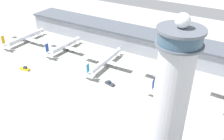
# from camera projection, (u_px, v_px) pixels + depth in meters

# --- Properties ---
(ground_plane) EXTENTS (1000.00, 1000.00, 0.00)m
(ground_plane) POSITION_uv_depth(u_px,v_px,m) (95.00, 91.00, 158.80)
(ground_plane) COLOR #9E9B93
(terminal_building) EXTENTS (223.96, 25.00, 15.83)m
(terminal_building) POSITION_uv_depth(u_px,v_px,m) (143.00, 41.00, 206.37)
(terminal_building) COLOR #9399A3
(terminal_building) RESTS_ON ground
(runway_strip) EXTENTS (335.94, 44.00, 0.01)m
(runway_strip) POSITION_uv_depth(u_px,v_px,m) (188.00, 10.00, 308.37)
(runway_strip) COLOR #515154
(runway_strip) RESTS_ON ground
(control_tower) EXTENTS (17.31, 17.31, 66.38)m
(control_tower) POSITION_uv_depth(u_px,v_px,m) (171.00, 97.00, 99.99)
(control_tower) COLOR #BCBCC1
(control_tower) RESTS_ON ground
(airplane_gate_alpha) EXTENTS (41.14, 43.87, 13.06)m
(airplane_gate_alpha) POSITION_uv_depth(u_px,v_px,m) (24.00, 38.00, 221.95)
(airplane_gate_alpha) COLOR silver
(airplane_gate_alpha) RESTS_ON ground
(airplane_gate_bravo) EXTENTS (35.62, 37.92, 12.82)m
(airplane_gate_bravo) POSITION_uv_depth(u_px,v_px,m) (64.00, 46.00, 206.82)
(airplane_gate_bravo) COLOR white
(airplane_gate_bravo) RESTS_ON ground
(airplane_gate_charlie) EXTENTS (38.79, 45.36, 12.14)m
(airplane_gate_charlie) POSITION_uv_depth(u_px,v_px,m) (105.00, 61.00, 183.77)
(airplane_gate_charlie) COLOR silver
(airplane_gate_charlie) RESTS_ON ground
(airplane_gate_delta) EXTENTS (31.46, 41.30, 12.69)m
(airplane_gate_delta) POSITION_uv_depth(u_px,v_px,m) (164.00, 76.00, 165.09)
(airplane_gate_delta) COLOR silver
(airplane_gate_delta) RESTS_ON ground
(service_truck_catering) EXTENTS (7.53, 3.57, 2.93)m
(service_truck_catering) POSITION_uv_depth(u_px,v_px,m) (25.00, 69.00, 180.57)
(service_truck_catering) COLOR black
(service_truck_catering) RESTS_ON ground
(service_truck_baggage) EXTENTS (7.79, 2.44, 2.80)m
(service_truck_baggage) POSITION_uv_depth(u_px,v_px,m) (71.00, 49.00, 209.64)
(service_truck_baggage) COLOR black
(service_truck_baggage) RESTS_ON ground
(service_truck_water) EXTENTS (7.13, 3.71, 2.42)m
(service_truck_water) POSITION_uv_depth(u_px,v_px,m) (110.00, 83.00, 164.40)
(service_truck_water) COLOR black
(service_truck_water) RESTS_ON ground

